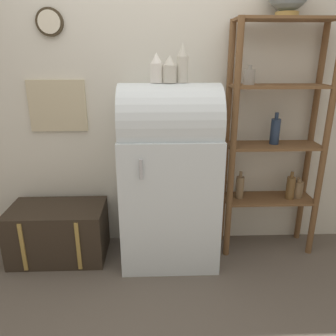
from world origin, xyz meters
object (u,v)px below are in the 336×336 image
at_px(vase_center, 170,70).
at_px(refrigerator, 169,175).
at_px(vase_right, 183,64).
at_px(suitcase_trunk, 59,232).
at_px(vase_left, 156,69).

bearing_deg(vase_center, refrigerator, 135.48).
relative_size(vase_center, vase_right, 0.68).
height_order(vase_center, vase_right, vase_right).
distance_m(suitcase_trunk, vase_left, 1.56).
height_order(refrigerator, vase_left, vase_left).
xyz_separation_m(refrigerator, vase_center, (0.00, -0.00, 0.79)).
xyz_separation_m(vase_center, vase_right, (0.09, 0.02, 0.04)).
bearing_deg(refrigerator, vase_center, -44.52).
relative_size(suitcase_trunk, vase_center, 4.13).
bearing_deg(vase_left, vase_right, 1.97).
distance_m(refrigerator, vase_left, 0.81).
bearing_deg(vase_left, suitcase_trunk, 178.50).
bearing_deg(vase_right, refrigerator, -172.78).
bearing_deg(refrigerator, vase_right, 7.22).
height_order(vase_left, vase_center, vase_left).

